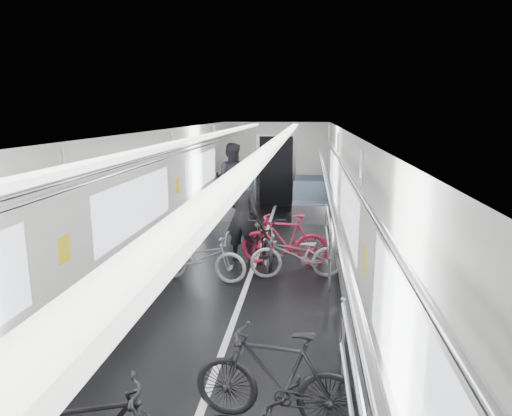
{
  "coord_description": "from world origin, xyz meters",
  "views": [
    {
      "loc": [
        0.93,
        -6.11,
        2.7
      ],
      "look_at": [
        0.0,
        1.93,
        0.98
      ],
      "focal_mm": 32.0,
      "sensor_mm": 36.0,
      "label": 1
    }
  ],
  "objects_px": {
    "bike_right_mid": "(297,254)",
    "person_standing": "(242,217)",
    "person_seated": "(232,179)",
    "bike_right_far": "(285,240)",
    "bike_aisle": "(262,238)",
    "bike_left_far": "(200,257)",
    "bike_right_near": "(277,378)"
  },
  "relations": [
    {
      "from": "bike_left_far",
      "to": "person_standing",
      "type": "relative_size",
      "value": 0.92
    },
    {
      "from": "bike_right_near",
      "to": "bike_right_far",
      "type": "distance_m",
      "value": 4.24
    },
    {
      "from": "person_standing",
      "to": "person_seated",
      "type": "xyz_separation_m",
      "value": [
        -0.84,
        3.87,
        0.12
      ]
    },
    {
      "from": "bike_right_near",
      "to": "bike_right_far",
      "type": "bearing_deg",
      "value": -170.52
    },
    {
      "from": "bike_aisle",
      "to": "bike_right_mid",
      "type": "bearing_deg",
      "value": -63.68
    },
    {
      "from": "bike_right_near",
      "to": "bike_right_mid",
      "type": "bearing_deg",
      "value": -173.8
    },
    {
      "from": "bike_right_far",
      "to": "bike_aisle",
      "type": "relative_size",
      "value": 0.89
    },
    {
      "from": "bike_right_far",
      "to": "person_seated",
      "type": "xyz_separation_m",
      "value": [
        -1.64,
        4.06,
        0.48
      ]
    },
    {
      "from": "bike_left_far",
      "to": "person_standing",
      "type": "height_order",
      "value": "person_standing"
    },
    {
      "from": "bike_aisle",
      "to": "person_standing",
      "type": "relative_size",
      "value": 1.06
    },
    {
      "from": "bike_right_mid",
      "to": "person_seated",
      "type": "height_order",
      "value": "person_seated"
    },
    {
      "from": "bike_left_far",
      "to": "bike_aisle",
      "type": "relative_size",
      "value": 0.86
    },
    {
      "from": "bike_right_mid",
      "to": "person_standing",
      "type": "height_order",
      "value": "person_standing"
    },
    {
      "from": "bike_right_far",
      "to": "bike_aisle",
      "type": "height_order",
      "value": "bike_right_far"
    },
    {
      "from": "bike_right_near",
      "to": "person_seated",
      "type": "xyz_separation_m",
      "value": [
        -1.79,
        8.29,
        0.5
      ]
    },
    {
      "from": "bike_right_mid",
      "to": "bike_right_far",
      "type": "distance_m",
      "value": 0.65
    },
    {
      "from": "person_standing",
      "to": "bike_right_mid",
      "type": "bearing_deg",
      "value": 149.31
    },
    {
      "from": "bike_right_mid",
      "to": "bike_right_far",
      "type": "relative_size",
      "value": 0.98
    },
    {
      "from": "bike_right_mid",
      "to": "person_standing",
      "type": "bearing_deg",
      "value": -136.85
    },
    {
      "from": "bike_right_near",
      "to": "bike_right_far",
      "type": "relative_size",
      "value": 0.95
    },
    {
      "from": "bike_right_far",
      "to": "bike_aisle",
      "type": "bearing_deg",
      "value": -96.82
    },
    {
      "from": "bike_left_far",
      "to": "person_seated",
      "type": "relative_size",
      "value": 0.8
    },
    {
      "from": "bike_right_far",
      "to": "bike_aisle",
      "type": "xyz_separation_m",
      "value": [
        -0.42,
        0.09,
        -0.01
      ]
    },
    {
      "from": "bike_left_far",
      "to": "bike_right_far",
      "type": "xyz_separation_m",
      "value": [
        1.31,
        0.91,
        0.07
      ]
    },
    {
      "from": "person_standing",
      "to": "bike_right_far",
      "type": "bearing_deg",
      "value": 173.61
    },
    {
      "from": "bike_right_near",
      "to": "person_standing",
      "type": "distance_m",
      "value": 4.54
    },
    {
      "from": "bike_right_near",
      "to": "person_seated",
      "type": "bearing_deg",
      "value": -160.44
    },
    {
      "from": "person_seated",
      "to": "bike_right_near",
      "type": "bearing_deg",
      "value": 113.43
    },
    {
      "from": "bike_right_mid",
      "to": "bike_right_far",
      "type": "bearing_deg",
      "value": -168.31
    },
    {
      "from": "bike_aisle",
      "to": "person_standing",
      "type": "height_order",
      "value": "person_standing"
    },
    {
      "from": "bike_aisle",
      "to": "person_seated",
      "type": "relative_size",
      "value": 0.93
    },
    {
      "from": "bike_right_near",
      "to": "bike_aisle",
      "type": "xyz_separation_m",
      "value": [
        -0.58,
        4.32,
        0.02
      ]
    }
  ]
}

